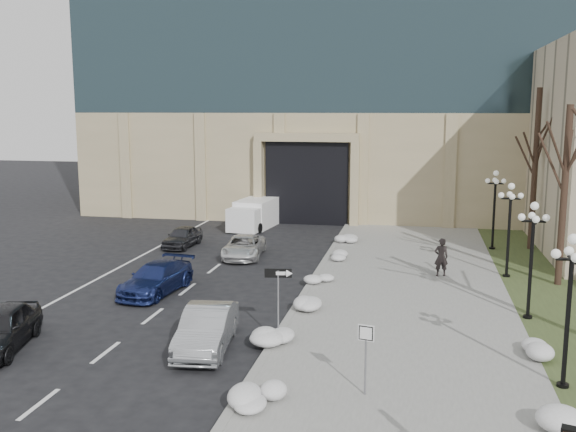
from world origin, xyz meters
name	(u,v)px	position (x,y,z in m)	size (l,w,h in m)	color
sidewalk	(406,301)	(3.50, 14.00, 0.06)	(9.00, 40.00, 0.12)	#969691
curb	(304,295)	(-1.00, 14.00, 0.07)	(0.30, 40.00, 0.14)	#969691
grass_strip	(565,310)	(10.00, 14.00, 0.05)	(4.00, 40.00, 0.10)	#384522
car_b	(207,329)	(-3.18, 7.01, 0.74)	(1.57, 4.52, 1.49)	#A1A5A9
car_c	(156,278)	(-7.67, 13.18, 0.68)	(1.92, 4.71, 1.37)	navy
car_d	(244,247)	(-5.66, 20.85, 0.61)	(2.03, 4.41, 1.23)	silver
car_e	(182,237)	(-10.06, 22.80, 0.63)	(1.48, 3.68, 1.25)	#313136
pedestrian	(441,257)	(5.10, 18.38, 1.07)	(0.70, 0.46, 1.91)	black
box_truck	(257,213)	(-7.28, 30.21, 0.96)	(2.83, 6.44, 1.98)	white
one_way_sign	(283,282)	(-0.73, 8.25, 2.23)	(1.02, 0.30, 2.70)	slate
keep_sign	(366,345)	(2.55, 4.24, 1.63)	(0.47, 0.14, 2.22)	slate
snow_clump_b	(258,398)	(-0.33, 2.99, 0.30)	(1.10, 1.60, 0.36)	silver
snow_clump_c	(274,341)	(-0.90, 7.52, 0.30)	(1.10, 1.60, 0.36)	silver
snow_clump_d	(309,304)	(-0.41, 11.88, 0.30)	(1.10, 1.60, 0.36)	silver
snow_clump_e	(318,278)	(-0.66, 16.11, 0.30)	(1.10, 1.60, 0.36)	silver
snow_clump_f	(338,256)	(-0.34, 20.86, 0.30)	(1.10, 1.60, 0.36)	silver
snow_clump_g	(347,240)	(-0.32, 25.30, 0.30)	(1.10, 1.60, 0.36)	silver
snow_clump_h	(555,426)	(7.50, 2.97, 0.30)	(1.10, 1.60, 0.36)	silver
snow_clump_i	(534,349)	(7.87, 8.48, 0.30)	(1.10, 1.60, 0.36)	silver
lamppost_a	(570,290)	(8.30, 6.00, 3.07)	(1.18, 1.18, 4.76)	black
lamppost_b	(532,245)	(8.30, 12.50, 3.07)	(1.18, 1.18, 4.76)	black
lamppost_c	(510,217)	(8.30, 19.00, 3.07)	(1.18, 1.18, 4.76)	black
lamppost_d	(495,199)	(8.30, 25.50, 3.07)	(1.18, 1.18, 4.76)	black
tree_mid	(566,170)	(10.50, 18.00, 5.50)	(3.20, 3.20, 8.50)	black
tree_far	(536,146)	(10.50, 26.00, 6.15)	(3.20, 3.20, 9.50)	black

